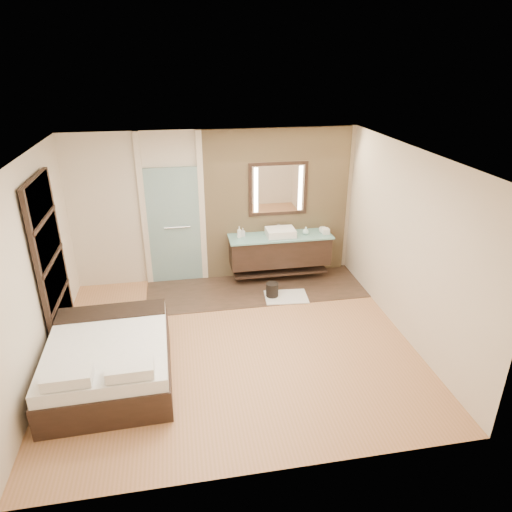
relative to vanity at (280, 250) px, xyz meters
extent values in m
plane|color=#AD7648|center=(-1.10, -1.92, -0.58)|extent=(5.00, 5.00, 0.00)
cube|color=#32261B|center=(-0.50, -0.32, -0.57)|extent=(3.80, 1.30, 0.01)
cube|color=tan|center=(0.00, 0.29, 0.77)|extent=(2.60, 0.08, 2.70)
cube|color=black|center=(0.00, 0.00, -0.01)|extent=(1.80, 0.50, 0.50)
cube|color=black|center=(0.00, 0.00, -0.40)|extent=(1.71, 0.45, 0.04)
cube|color=#88D0C9|center=(0.00, -0.02, 0.27)|extent=(1.85, 0.55, 0.03)
cube|color=white|center=(0.00, -0.02, 0.35)|extent=(0.50, 0.38, 0.13)
cylinder|color=silver|center=(0.00, 0.17, 0.37)|extent=(0.03, 0.03, 0.18)
cylinder|color=silver|center=(0.00, 0.13, 0.45)|extent=(0.02, 0.10, 0.02)
cube|color=black|center=(0.00, 0.24, 1.07)|extent=(1.06, 0.03, 0.96)
cube|color=white|center=(0.00, 0.23, 1.07)|extent=(0.94, 0.01, 0.84)
cube|color=#FFE3BF|center=(-0.40, 0.22, 1.07)|extent=(0.07, 0.01, 0.80)
cube|color=#FFE3BF|center=(0.40, 0.22, 1.07)|extent=(0.07, 0.01, 0.80)
cube|color=#BEF0F0|center=(-1.85, 0.28, 0.47)|extent=(0.90, 0.05, 2.10)
cylinder|color=silver|center=(-1.80, 0.23, 0.47)|extent=(0.45, 0.03, 0.03)
cube|color=beige|center=(-2.35, 0.29, 0.77)|extent=(0.10, 0.08, 2.70)
cube|color=beige|center=(-1.35, 0.29, 0.77)|extent=(0.10, 0.08, 2.70)
cube|color=black|center=(-3.53, -1.32, 0.62)|extent=(0.06, 1.20, 2.40)
cube|color=beige|center=(-3.51, -1.32, -0.21)|extent=(0.02, 1.06, 0.52)
cube|color=beige|center=(-3.51, -1.32, 0.38)|extent=(0.02, 1.06, 0.52)
cube|color=beige|center=(-3.51, -1.32, 0.96)|extent=(0.02, 1.06, 0.52)
cube|color=beige|center=(-3.51, -1.32, 1.55)|extent=(0.02, 1.06, 0.52)
cube|color=black|center=(-2.75, -2.40, -0.38)|extent=(1.54, 1.90, 0.41)
cube|color=white|center=(-2.75, -2.40, -0.09)|extent=(1.49, 1.85, 0.17)
cube|color=black|center=(-2.77, -1.70, 0.00)|extent=(1.46, 0.45, 0.04)
cube|color=white|center=(-3.06, -3.16, 0.07)|extent=(0.52, 0.29, 0.13)
cube|color=white|center=(-2.41, -3.14, 0.07)|extent=(0.52, 0.29, 0.13)
cube|color=silver|center=(-0.05, -0.73, -0.56)|extent=(0.76, 0.56, 0.02)
cylinder|color=black|center=(-0.28, -0.67, -0.45)|extent=(0.24, 0.24, 0.26)
cube|color=white|center=(0.82, -0.06, 0.33)|extent=(0.12, 0.12, 0.10)
imported|color=white|center=(-0.73, 0.01, 0.39)|extent=(0.09, 0.09, 0.21)
imported|color=#B2B2B2|center=(-0.67, 0.07, 0.36)|extent=(0.08, 0.08, 0.15)
imported|color=silver|center=(0.46, -0.03, 0.35)|extent=(0.13, 0.13, 0.14)
imported|color=white|center=(0.78, -0.01, 0.34)|extent=(0.17, 0.17, 0.11)
camera|label=1|loc=(-1.76, -7.39, 3.24)|focal=32.00mm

